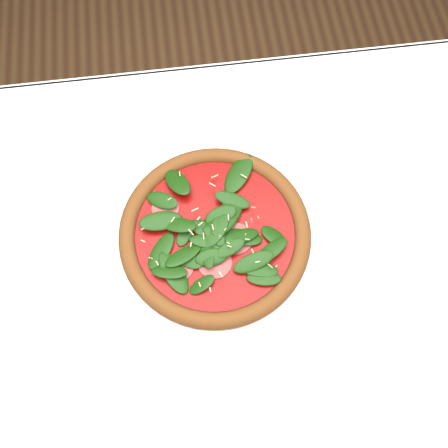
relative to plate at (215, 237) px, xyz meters
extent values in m
plane|color=brown|center=(0.00, -0.04, -0.76)|extent=(6.00, 6.00, 0.00)
cube|color=white|center=(0.00, -0.04, -0.03)|extent=(1.20, 0.80, 0.04)
cylinder|color=#523220|center=(0.54, 0.30, -0.40)|extent=(0.06, 0.06, 0.71)
cube|color=white|center=(0.00, 0.36, -0.12)|extent=(1.20, 0.01, 0.22)
cylinder|color=white|center=(0.00, 0.00, 0.00)|extent=(0.37, 0.37, 0.01)
torus|color=white|center=(0.00, 0.00, 0.00)|extent=(0.37, 0.37, 0.01)
cylinder|color=brown|center=(0.00, 0.00, 0.01)|extent=(0.34, 0.34, 0.01)
torus|color=#9A5523|center=(0.00, 0.00, 0.02)|extent=(0.34, 0.34, 0.03)
cylinder|color=#930505|center=(0.00, 0.00, 0.02)|extent=(0.28, 0.28, 0.00)
cylinder|color=brown|center=(0.00, 0.00, 0.02)|extent=(0.25, 0.25, 0.00)
ellipsoid|color=#163D0B|center=(0.00, 0.00, 0.03)|extent=(0.27, 0.27, 0.03)
cylinder|color=beige|center=(0.00, 0.00, 0.04)|extent=(0.25, 0.25, 0.00)
cylinder|color=white|center=(0.35, -0.14, 0.00)|extent=(0.15, 0.15, 0.01)
torus|color=white|center=(0.35, -0.14, 0.00)|extent=(0.15, 0.15, 0.01)
camera|label=1|loc=(-0.02, -0.29, 0.78)|focal=40.00mm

